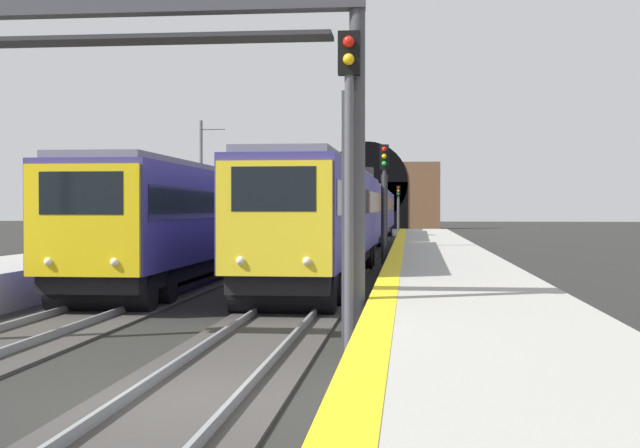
{
  "coord_description": "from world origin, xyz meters",
  "views": [
    {
      "loc": [
        -10.91,
        -2.91,
        2.58
      ],
      "look_at": [
        12.76,
        -0.44,
        2.15
      ],
      "focal_mm": 47.73,
      "sensor_mm": 36.0,
      "label": 1
    }
  ],
  "objects_px": {
    "railway_signal_near": "(349,169)",
    "railway_signal_mid": "(384,194)",
    "train_main_approaching": "(359,212)",
    "train_adjacent_platform": "(246,215)",
    "railway_signal_far": "(398,205)",
    "catenary_mast_far": "(201,182)",
    "overhead_signal_gantry": "(116,79)"
  },
  "relations": [
    {
      "from": "railway_signal_near",
      "to": "railway_signal_mid",
      "type": "bearing_deg",
      "value": -180.0
    },
    {
      "from": "railway_signal_mid",
      "to": "railway_signal_near",
      "type": "bearing_deg",
      "value": 0.0
    },
    {
      "from": "train_main_approaching",
      "to": "train_adjacent_platform",
      "type": "distance_m",
      "value": 11.48
    },
    {
      "from": "railway_signal_mid",
      "to": "railway_signal_far",
      "type": "height_order",
      "value": "railway_signal_mid"
    },
    {
      "from": "train_adjacent_platform",
      "to": "railway_signal_mid",
      "type": "height_order",
      "value": "railway_signal_mid"
    },
    {
      "from": "railway_signal_far",
      "to": "catenary_mast_far",
      "type": "height_order",
      "value": "catenary_mast_far"
    },
    {
      "from": "train_main_approaching",
      "to": "catenary_mast_far",
      "type": "xyz_separation_m",
      "value": [
        6.07,
        10.95,
        1.97
      ]
    },
    {
      "from": "railway_signal_mid",
      "to": "overhead_signal_gantry",
      "type": "height_order",
      "value": "overhead_signal_gantry"
    },
    {
      "from": "railway_signal_near",
      "to": "catenary_mast_far",
      "type": "distance_m",
      "value": 43.26
    },
    {
      "from": "railway_signal_mid",
      "to": "overhead_signal_gantry",
      "type": "relative_size",
      "value": 0.58
    },
    {
      "from": "train_main_approaching",
      "to": "train_adjacent_platform",
      "type": "xyz_separation_m",
      "value": [
        -10.48,
        4.7,
        -0.08
      ]
    },
    {
      "from": "railway_signal_far",
      "to": "train_main_approaching",
      "type": "bearing_deg",
      "value": -3.08
    },
    {
      "from": "train_main_approaching",
      "to": "railway_signal_mid",
      "type": "bearing_deg",
      "value": 8.37
    },
    {
      "from": "railway_signal_near",
      "to": "catenary_mast_far",
      "type": "xyz_separation_m",
      "value": [
        41.29,
        12.84,
        1.06
      ]
    },
    {
      "from": "railway_signal_near",
      "to": "overhead_signal_gantry",
      "type": "height_order",
      "value": "overhead_signal_gantry"
    },
    {
      "from": "train_main_approaching",
      "to": "overhead_signal_gantry",
      "type": "bearing_deg",
      "value": -3.09
    },
    {
      "from": "railway_signal_mid",
      "to": "overhead_signal_gantry",
      "type": "bearing_deg",
      "value": -11.5
    },
    {
      "from": "train_adjacent_platform",
      "to": "railway_signal_near",
      "type": "distance_m",
      "value": 25.63
    },
    {
      "from": "train_adjacent_platform",
      "to": "overhead_signal_gantry",
      "type": "bearing_deg",
      "value": 5.26
    },
    {
      "from": "railway_signal_near",
      "to": "railway_signal_far",
      "type": "height_order",
      "value": "railway_signal_near"
    },
    {
      "from": "railway_signal_mid",
      "to": "railway_signal_far",
      "type": "relative_size",
      "value": 1.08
    },
    {
      "from": "overhead_signal_gantry",
      "to": "railway_signal_mid",
      "type": "bearing_deg",
      "value": -11.5
    },
    {
      "from": "overhead_signal_gantry",
      "to": "train_main_approaching",
      "type": "bearing_deg",
      "value": -3.85
    },
    {
      "from": "train_main_approaching",
      "to": "railway_signal_near",
      "type": "bearing_deg",
      "value": 3.82
    },
    {
      "from": "railway_signal_far",
      "to": "overhead_signal_gantry",
      "type": "relative_size",
      "value": 0.54
    },
    {
      "from": "train_main_approaching",
      "to": "railway_signal_far",
      "type": "bearing_deg",
      "value": 177.67
    },
    {
      "from": "railway_signal_near",
      "to": "overhead_signal_gantry",
      "type": "relative_size",
      "value": 0.63
    },
    {
      "from": "train_adjacent_platform",
      "to": "catenary_mast_far",
      "type": "height_order",
      "value": "catenary_mast_far"
    },
    {
      "from": "overhead_signal_gantry",
      "to": "railway_signal_near",
      "type": "bearing_deg",
      "value": -93.29
    },
    {
      "from": "train_main_approaching",
      "to": "railway_signal_far",
      "type": "xyz_separation_m",
      "value": [
        35.1,
        -1.89,
        0.59
      ]
    },
    {
      "from": "train_adjacent_platform",
      "to": "overhead_signal_gantry",
      "type": "relative_size",
      "value": 4.53
    },
    {
      "from": "railway_signal_near",
      "to": "railway_signal_mid",
      "type": "distance_m",
      "value": 21.09
    }
  ]
}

